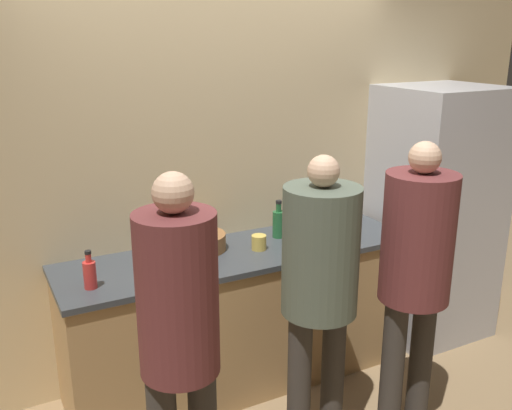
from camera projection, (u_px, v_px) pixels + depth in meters
The scene contains 14 objects.
ground_plane at pixel (267, 407), 3.49m from camera, with size 14.00×14.00×0.00m, color #8C704C.
wall_back at pixel (217, 177), 3.70m from camera, with size 5.20×0.06×2.60m.
counter at pixel (240, 315), 3.68m from camera, with size 2.25×0.68×0.91m.
refrigerator at pixel (434, 213), 4.19m from camera, with size 0.77×0.74×1.85m.
person_left at pixel (179, 330), 2.40m from camera, with size 0.34×0.34×1.69m.
person_center at pixel (320, 273), 2.97m from camera, with size 0.40×0.40×1.63m.
person_right at pixel (416, 262), 3.06m from camera, with size 0.38×0.38×1.68m.
fruit_bowl at pixel (199, 242), 3.53m from camera, with size 0.33×0.33×0.14m.
utensil_crock at pixel (315, 218), 3.91m from camera, with size 0.13×0.13×0.27m.
bottle_red at pixel (90, 274), 2.99m from camera, with size 0.07×0.07×0.21m.
bottle_amber at pixel (175, 266), 3.15m from camera, with size 0.08×0.08×0.14m.
bottle_green at pixel (278, 223), 3.73m from camera, with size 0.08×0.08×0.25m.
cup_yellow at pixel (259, 242), 3.53m from camera, with size 0.09×0.09×0.09m.
cup_blue at pixel (350, 216), 4.03m from camera, with size 0.09×0.09×0.09m.
Camera 1 is at (-1.44, -2.61, 2.20)m, focal length 40.00 mm.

